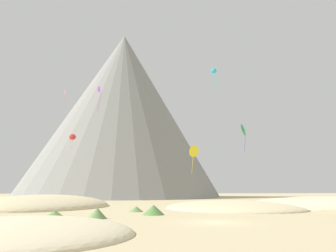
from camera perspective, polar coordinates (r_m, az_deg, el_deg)
ground_plane at (r=26.81m, az=8.95°, el=-17.33°), size 400.00×400.00×0.00m
dune_foreground_left at (r=46.08m, az=12.11°, el=-14.84°), size 26.66×27.27×2.36m
dune_foreground_right at (r=21.22m, az=-25.78°, el=-17.86°), size 19.15×19.21×2.02m
dune_midground at (r=53.40m, az=-22.17°, el=-13.79°), size 24.20×29.66×3.82m
dune_back_low at (r=50.34m, az=27.96°, el=-13.48°), size 28.51×19.62×3.47m
bush_near_right at (r=30.50m, az=-13.07°, el=-15.54°), size 1.94×1.94×1.00m
bush_ridge_crest at (r=34.45m, az=-20.36°, el=-15.00°), size 2.21×2.21×0.60m
bush_mid_center at (r=34.27m, az=-2.72°, el=-15.32°), size 3.41×3.41×1.06m
bush_scatter_east at (r=48.48m, az=19.67°, el=-13.90°), size 2.72×2.72×0.60m
bush_low_patch at (r=51.76m, az=23.59°, el=-13.31°), size 1.99×1.99×0.83m
bush_far_right at (r=39.08m, az=-5.97°, el=-15.13°), size 1.97×1.97×0.67m
rock_massif at (r=118.95m, az=-8.32°, el=1.48°), size 74.93×74.93×63.97m
kite_pink_mid at (r=59.57m, az=-18.58°, el=5.49°), size 0.46×0.68×3.58m
kite_yellow_low at (r=62.90m, az=4.79°, el=-4.73°), size 2.58×1.86×5.75m
kite_green_mid at (r=62.95m, az=13.94°, el=-0.71°), size 2.09×2.36×5.53m
kite_violet_mid at (r=65.96m, az=-12.61°, el=6.58°), size 1.15×1.41×5.34m
kite_red_mid at (r=77.97m, az=-17.36°, el=-1.98°), size 1.59×0.71×4.00m
kite_cyan_high at (r=76.28m, az=8.51°, el=10.15°), size 1.56×0.75×5.77m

